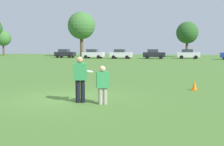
# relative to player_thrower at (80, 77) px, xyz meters

# --- Properties ---
(ground_plane) EXTENTS (145.04, 145.04, 0.00)m
(ground_plane) POSITION_rel_player_thrower_xyz_m (-0.76, 0.66, -0.99)
(ground_plane) COLOR #47702D
(player_thrower) EXTENTS (0.54, 0.38, 1.76)m
(player_thrower) POSITION_rel_player_thrower_xyz_m (0.00, 0.00, 0.00)
(player_thrower) COLOR black
(player_thrower) RESTS_ON ground
(player_defender) EXTENTS (0.51, 0.41, 1.44)m
(player_defender) POSITION_rel_player_thrower_xyz_m (0.91, -0.12, -0.19)
(player_defender) COLOR gray
(player_defender) RESTS_ON ground
(frisbee) EXTENTS (0.27, 0.27, 0.06)m
(frisbee) POSITION_rel_player_thrower_xyz_m (0.31, 0.22, 0.20)
(frisbee) COLOR white
(traffic_cone) EXTENTS (0.32, 0.32, 0.48)m
(traffic_cone) POSITION_rel_player_thrower_xyz_m (4.59, 3.92, -0.76)
(traffic_cone) COLOR #D8590C
(traffic_cone) RESTS_ON ground
(parked_car_near_left) EXTENTS (4.22, 2.25, 1.82)m
(parked_car_near_left) POSITION_rel_player_thrower_xyz_m (-17.71, 41.66, -0.07)
(parked_car_near_left) COLOR black
(parked_car_near_left) RESTS_ON ground
(parked_car_mid_left) EXTENTS (4.22, 2.25, 1.82)m
(parked_car_mid_left) POSITION_rel_player_thrower_xyz_m (-11.06, 39.99, -0.07)
(parked_car_mid_left) COLOR silver
(parked_car_mid_left) RESTS_ON ground
(parked_car_center) EXTENTS (4.22, 2.25, 1.82)m
(parked_car_center) POSITION_rel_player_thrower_xyz_m (-5.39, 39.59, -0.07)
(parked_car_center) COLOR silver
(parked_car_center) RESTS_ON ground
(parked_car_mid_right) EXTENTS (4.22, 2.25, 1.82)m
(parked_car_mid_right) POSITION_rel_player_thrower_xyz_m (0.85, 40.81, -0.07)
(parked_car_mid_right) COLOR black
(parked_car_mid_right) RESTS_ON ground
(parked_car_near_right) EXTENTS (4.22, 2.25, 1.82)m
(parked_car_near_right) POSITION_rel_player_thrower_xyz_m (7.30, 42.23, -0.07)
(parked_car_near_right) COLOR silver
(parked_car_near_right) RESTS_ON ground
(tree_west_maple) EXTENTS (4.17, 4.17, 6.78)m
(tree_west_maple) POSITION_rel_player_thrower_xyz_m (-39.90, 52.76, 3.67)
(tree_west_maple) COLOR brown
(tree_west_maple) RESTS_ON ground
(tree_center_elm) EXTENTS (6.72, 6.72, 10.91)m
(tree_center_elm) POSITION_rel_player_thrower_xyz_m (-17.41, 51.74, 6.51)
(tree_center_elm) COLOR brown
(tree_center_elm) RESTS_ON ground
(tree_east_birch) EXTENTS (4.89, 4.89, 7.95)m
(tree_east_birch) POSITION_rel_player_thrower_xyz_m (7.70, 51.42, 4.48)
(tree_east_birch) COLOR brown
(tree_east_birch) RESTS_ON ground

